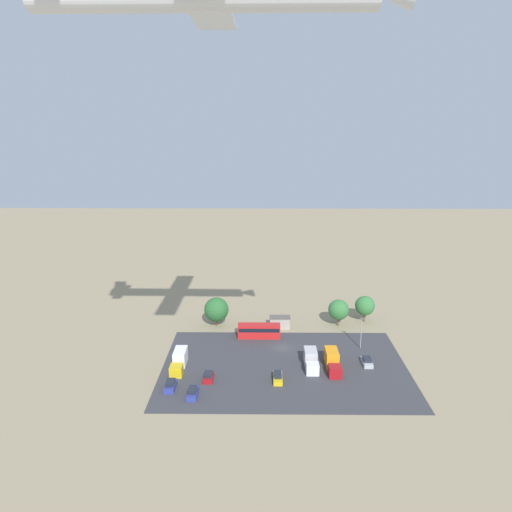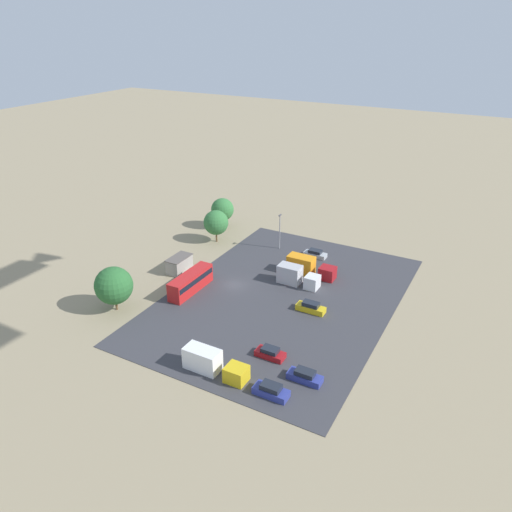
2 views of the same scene
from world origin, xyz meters
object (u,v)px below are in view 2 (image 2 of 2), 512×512
at_px(parked_truck_0, 212,363).
at_px(parked_car_2, 270,353).
at_px(bus, 191,282).
at_px(parked_truck_1, 296,276).
at_px(parked_car_1, 271,391).
at_px(parked_truck_2, 308,267).
at_px(parked_car_0, 311,307).
at_px(parked_car_3, 315,254).
at_px(shed_building, 179,264).
at_px(parked_car_4, 305,376).

bearing_deg(parked_truck_0, parked_car_2, 141.26).
relative_size(bus, parked_truck_1, 1.33).
distance_m(parked_car_1, parked_truck_2, 33.52).
bearing_deg(parked_truck_2, parked_truck_0, -0.26).
bearing_deg(parked_car_0, parked_car_3, 20.57).
distance_m(shed_building, parked_car_2, 30.88).
bearing_deg(bus, shed_building, 140.43).
distance_m(parked_truck_0, parked_truck_1, 27.61).
xyz_separation_m(shed_building, parked_car_4, (17.49, 33.15, -0.70)).
bearing_deg(parked_truck_2, shed_building, -64.78).
relative_size(parked_car_0, parked_car_1, 1.04).
xyz_separation_m(shed_building, parked_truck_2, (-10.21, 21.68, 0.15)).
xyz_separation_m(shed_building, parked_car_0, (1.38, 27.13, -0.67)).
xyz_separation_m(parked_car_0, parked_truck_0, (20.45, -5.60, 0.74)).
bearing_deg(parked_car_0, parked_truck_2, 25.19).
height_order(parked_car_3, parked_truck_1, parked_truck_1).
distance_m(parked_car_1, parked_car_4, 5.30).
bearing_deg(shed_building, bus, 50.43).
distance_m(shed_building, bus, 8.15).
height_order(shed_building, parked_car_1, shed_building).
bearing_deg(parked_truck_2, parked_truck_1, -5.89).
bearing_deg(parked_truck_0, parked_truck_2, 179.74).
height_order(parked_car_0, parked_truck_2, parked_truck_2).
relative_size(parked_car_4, parked_truck_1, 0.61).
bearing_deg(parked_truck_0, parked_car_3, -177.71).
distance_m(bus, parked_car_0, 21.23).
height_order(parked_truck_0, parked_truck_2, parked_truck_2).
bearing_deg(parked_truck_1, parked_car_0, 39.56).
bearing_deg(parked_car_1, parked_truck_0, -91.73).
bearing_deg(parked_car_2, shed_building, 60.54).
relative_size(parked_truck_0, parked_truck_2, 1.01).
distance_m(parked_car_2, parked_truck_0, 8.57).
bearing_deg(parked_car_1, parked_car_4, 150.61).
distance_m(parked_truck_1, parked_truck_2, 4.46).
relative_size(shed_building, parked_truck_0, 0.57).
xyz_separation_m(parked_car_3, parked_truck_1, (11.98, 1.27, 0.91)).
xyz_separation_m(shed_building, parked_truck_0, (21.83, 21.54, 0.07)).
height_order(bus, parked_car_2, bus).
distance_m(parked_car_3, parked_truck_0, 39.63).
bearing_deg(parked_car_0, bus, 100.33).
height_order(shed_building, parked_car_3, shed_building).
height_order(parked_car_0, parked_car_4, parked_car_0).
distance_m(parked_car_0, parked_car_2, 13.80).
bearing_deg(parked_car_0, parked_car_2, 178.92).
bearing_deg(parked_car_4, parked_car_0, -159.51).
relative_size(shed_building, parked_car_2, 1.25).
height_order(parked_truck_1, parked_truck_2, parked_truck_1).
bearing_deg(parked_truck_0, parked_car_4, 110.51).
relative_size(parked_car_2, parked_truck_1, 0.55).
distance_m(parked_truck_0, parked_truck_2, 32.05).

